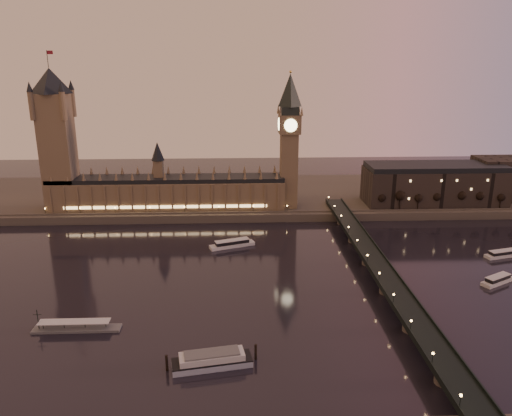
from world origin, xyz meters
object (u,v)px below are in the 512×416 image
at_px(cruise_boat_b, 502,254).
at_px(pontoon_pier, 76,328).
at_px(moored_barge, 212,360).
at_px(cruise_boat_a, 232,244).

distance_m(cruise_boat_b, pontoon_pier, 251.42).
xyz_separation_m(cruise_boat_b, moored_barge, (-175.98, -107.89, 1.00)).
relative_size(cruise_boat_b, pontoon_pier, 0.60).
bearing_deg(moored_barge, pontoon_pier, 144.44).
height_order(cruise_boat_b, moored_barge, moored_barge).
relative_size(cruise_boat_b, moored_barge, 0.65).
bearing_deg(pontoon_pier, cruise_boat_a, 55.15).
relative_size(cruise_boat_a, pontoon_pier, 0.77).
xyz_separation_m(cruise_boat_a, moored_barge, (-7.37, -131.79, 0.77)).
distance_m(cruise_boat_a, pontoon_pier, 123.52).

